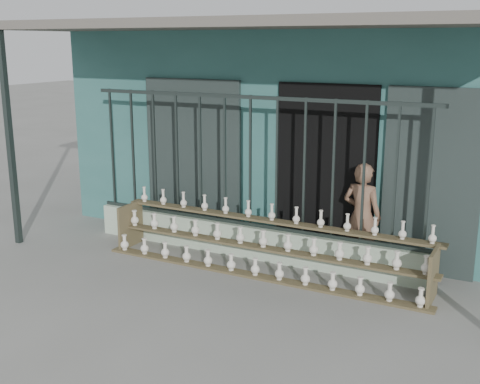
% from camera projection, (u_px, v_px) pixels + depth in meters
% --- Properties ---
extents(ground, '(60.00, 60.00, 0.00)m').
position_uv_depth(ground, '(202.00, 289.00, 7.32)').
color(ground, slate).
extents(workshop_building, '(7.40, 6.60, 3.21)m').
position_uv_depth(workshop_building, '(325.00, 118.00, 10.57)').
color(workshop_building, '#2D5F5B').
rests_on(workshop_building, ground).
extents(parapet_wall, '(5.00, 0.20, 0.45)m').
position_uv_depth(parapet_wall, '(250.00, 241.00, 8.38)').
color(parapet_wall, '#AEC5A9').
rests_on(parapet_wall, ground).
extents(security_fence, '(5.00, 0.04, 1.80)m').
position_uv_depth(security_fence, '(250.00, 162.00, 8.11)').
color(security_fence, '#283330').
rests_on(security_fence, parapet_wall).
extents(shelf_rack, '(4.50, 0.68, 0.85)m').
position_uv_depth(shelf_rack, '(263.00, 245.00, 7.82)').
color(shelf_rack, brown).
rests_on(shelf_rack, ground).
extents(elderly_woman, '(0.56, 0.41, 1.43)m').
position_uv_depth(elderly_woman, '(362.00, 216.00, 7.84)').
color(elderly_woman, brown).
rests_on(elderly_woman, ground).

